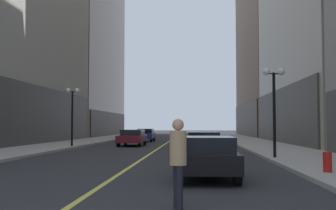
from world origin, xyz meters
TOP-DOWN VIEW (x-y plane):
  - ground_plane at (0.00, 35.00)m, footprint 200.00×200.00m
  - sidewalk_left at (-8.25, 35.00)m, footprint 4.50×78.00m
  - sidewalk_right at (8.25, 35.00)m, footprint 4.50×78.00m
  - lane_centre_stripe at (0.00, 35.00)m, footprint 0.16×70.00m
  - building_left_far at (-17.17, 60.00)m, footprint 13.56×26.00m
  - car_black at (2.95, 9.78)m, footprint 1.89×4.23m
  - car_navy at (3.04, 19.08)m, footprint 1.95×4.78m
  - car_maroon at (-2.46, 30.12)m, footprint 1.91×4.70m
  - car_blue at (-2.42, 39.18)m, footprint 1.71×4.36m
  - pedestrian_in_tan_trench at (2.24, 5.13)m, footprint 0.43×0.43m
  - street_lamp_left_far at (-6.40, 26.52)m, footprint 1.06×0.36m
  - street_lamp_right_mid at (6.40, 16.65)m, footprint 1.06×0.36m
  - fire_hydrant_right at (6.90, 10.56)m, footprint 0.28×0.28m

SIDE VIEW (x-z plane):
  - ground_plane at x=0.00m, z-range 0.00..0.00m
  - lane_centre_stripe at x=0.00m, z-range 0.00..0.01m
  - sidewalk_left at x=-8.25m, z-range 0.00..0.15m
  - sidewalk_right at x=8.25m, z-range 0.00..0.15m
  - fire_hydrant_right at x=6.90m, z-range 0.00..0.80m
  - car_blue at x=-2.42m, z-range 0.06..1.38m
  - car_black at x=2.95m, z-range 0.06..1.38m
  - car_navy at x=3.04m, z-range 0.06..1.38m
  - car_maroon at x=-2.46m, z-range 0.06..1.38m
  - pedestrian_in_tan_trench at x=2.24m, z-range 0.16..1.95m
  - street_lamp_left_far at x=-6.40m, z-range 1.04..5.47m
  - street_lamp_right_mid at x=6.40m, z-range 1.04..5.47m
  - building_left_far at x=-17.17m, z-range -0.06..30.88m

